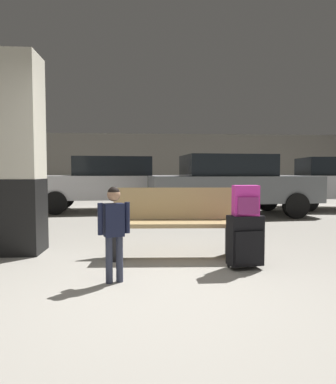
% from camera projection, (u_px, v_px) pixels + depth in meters
% --- Properties ---
extents(ground_plane, '(18.00, 18.00, 0.10)m').
position_uv_depth(ground_plane, '(150.00, 229.00, 6.97)').
color(ground_plane, gray).
extents(garage_back_wall, '(18.00, 0.12, 2.80)m').
position_uv_depth(garage_back_wall, '(148.00, 165.00, 15.71)').
color(garage_back_wall, gray).
rests_on(garage_back_wall, ground_plane).
extents(structural_pillar, '(0.57, 0.57, 2.64)m').
position_uv_depth(structural_pillar, '(19.00, 156.00, 4.66)').
color(structural_pillar, black).
rests_on(structural_pillar, ground_plane).
extents(bench, '(1.62, 0.59, 0.89)m').
position_uv_depth(bench, '(174.00, 223.00, 4.49)').
color(bench, tan).
rests_on(bench, ground_plane).
extents(suitcase, '(0.41, 0.29, 0.60)m').
position_uv_depth(suitcase, '(245.00, 241.00, 3.93)').
color(suitcase, black).
rests_on(suitcase, ground_plane).
extents(backpack_bright, '(0.28, 0.19, 0.34)m').
position_uv_depth(backpack_bright, '(246.00, 201.00, 3.90)').
color(backpack_bright, '#D833A5').
rests_on(backpack_bright, suitcase).
extents(child, '(0.31, 0.18, 0.95)m').
position_uv_depth(child, '(114.00, 224.00, 3.42)').
color(child, '#33384C').
rests_on(child, ground_plane).
extents(parked_car_far, '(4.24, 2.10, 1.51)m').
position_uv_depth(parked_car_far, '(109.00, 182.00, 9.90)').
color(parked_car_far, silver).
rests_on(parked_car_far, ground_plane).
extents(parked_car_near, '(4.24, 2.08, 1.51)m').
position_uv_depth(parked_car_near, '(230.00, 183.00, 8.75)').
color(parked_car_near, slate).
rests_on(parked_car_near, ground_plane).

